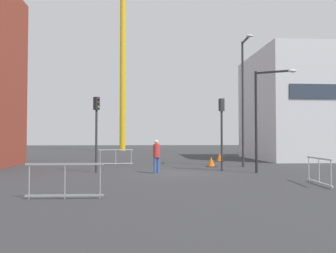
{
  "coord_description": "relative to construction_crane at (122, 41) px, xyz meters",
  "views": [
    {
      "loc": [
        -1.67,
        -18.84,
        1.83
      ],
      "look_at": [
        0.0,
        3.89,
        2.6
      ],
      "focal_mm": 38.25,
      "sensor_mm": 36.0,
      "label": 1
    }
  ],
  "objects": [
    {
      "name": "safety_barrier_rear",
      "position": [
        0.71,
        -43.19,
        -16.1
      ],
      "size": [
        2.36,
        0.1,
        1.08
      ],
      "color": "gray",
      "rests_on": "ground"
    },
    {
      "name": "office_block",
      "position": [
        19.32,
        -23.52,
        -12.0
      ],
      "size": [
        12.8,
        10.28,
        9.32
      ],
      "color": "silver",
      "rests_on": "ground"
    },
    {
      "name": "streetlamp_short",
      "position": [
        9.46,
        -35.71,
        -13.28
      ],
      "size": [
        1.95,
        1.07,
        5.45
      ],
      "color": "#232326",
      "rests_on": "ground"
    },
    {
      "name": "pedestrian_walking",
      "position": [
        3.82,
        -35.46,
        -15.64
      ],
      "size": [
        0.34,
        0.34,
        1.76
      ],
      "color": "#33519E",
      "rests_on": "ground"
    },
    {
      "name": "construction_crane",
      "position": [
        0.0,
        0.0,
        0.0
      ],
      "size": [
        12.65,
        7.4,
        26.45
      ],
      "color": "gold",
      "rests_on": "ground"
    },
    {
      "name": "traffic_light_island",
      "position": [
        7.52,
        -34.47,
        -13.93
      ],
      "size": [
        0.3,
        0.39,
        4.08
      ],
      "color": "#2D2D30",
      "rests_on": "ground"
    },
    {
      "name": "safety_barrier_front",
      "position": [
        1.24,
        -29.22,
        -16.1
      ],
      "size": [
        2.38,
        0.28,
        1.08
      ],
      "color": "#B2B5BA",
      "rests_on": "ground"
    },
    {
      "name": "traffic_cone_on_verge",
      "position": [
        7.55,
        -31.31,
        -16.36
      ],
      "size": [
        0.63,
        0.63,
        0.64
      ],
      "color": "black",
      "rests_on": "ground"
    },
    {
      "name": "safety_barrier_left_run",
      "position": [
        9.98,
        -40.7,
        -16.1
      ],
      "size": [
        0.31,
        2.44,
        1.08
      ],
      "color": "#B2B5BA",
      "rests_on": "ground"
    },
    {
      "name": "traffic_light_verge",
      "position": [
        0.59,
        -34.73,
        -13.93
      ],
      "size": [
        0.37,
        0.37,
        4.08
      ],
      "color": "#2D2D30",
      "rests_on": "ground"
    },
    {
      "name": "traffic_cone_orange",
      "position": [
        9.23,
        -26.19,
        -16.34
      ],
      "size": [
        0.68,
        0.68,
        0.68
      ],
      "color": "black",
      "rests_on": "ground"
    },
    {
      "name": "streetlamp_tall",
      "position": [
        9.56,
        -31.85,
        -11.89
      ],
      "size": [
        0.44,
        1.92,
        8.14
      ],
      "color": "#2D2D30",
      "rests_on": "ground"
    },
    {
      "name": "ground",
      "position": [
        4.71,
        -35.45,
        -16.66
      ],
      "size": [
        160.0,
        160.0,
        0.0
      ],
      "primitive_type": "plane",
      "color": "#333335"
    }
  ]
}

